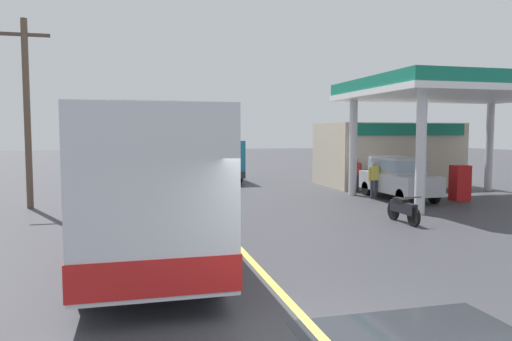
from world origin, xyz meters
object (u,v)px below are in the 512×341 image
object	(u,v)px
motorcycle_parked_forecourt	(403,209)
car_at_pump	(398,176)
pedestrian_near_pump	(356,173)
pedestrian_by_shop	(374,178)
coach_bus_main	(146,179)
minibus_opposing_lane	(219,156)

from	to	relation	value
motorcycle_parked_forecourt	car_at_pump	bearing A→B (deg)	61.02
motorcycle_parked_forecourt	pedestrian_near_pump	xyz separation A→B (m)	(2.30, 8.05, 0.49)
car_at_pump	pedestrian_by_shop	distance (m)	1.04
car_at_pump	pedestrian_by_shop	xyz separation A→B (m)	(-1.01, 0.24, -0.08)
coach_bus_main	pedestrian_by_shop	size ratio (longest dim) A/B	6.65
coach_bus_main	motorcycle_parked_forecourt	distance (m)	8.20
car_at_pump	minibus_opposing_lane	xyz separation A→B (m)	(-6.15, 10.21, 0.46)
minibus_opposing_lane	pedestrian_by_shop	xyz separation A→B (m)	(5.15, -9.97, -0.54)
car_at_pump	pedestrian_near_pump	world-z (taller)	car_at_pump
car_at_pump	pedestrian_near_pump	bearing A→B (deg)	100.78
coach_bus_main	car_at_pump	world-z (taller)	coach_bus_main
minibus_opposing_lane	pedestrian_near_pump	xyz separation A→B (m)	(5.60, -7.31, -0.54)
minibus_opposing_lane	pedestrian_near_pump	distance (m)	9.23
car_at_pump	pedestrian_near_pump	distance (m)	2.96
pedestrian_by_shop	minibus_opposing_lane	bearing A→B (deg)	117.30
motorcycle_parked_forecourt	pedestrian_near_pump	distance (m)	8.39
motorcycle_parked_forecourt	pedestrian_by_shop	size ratio (longest dim) A/B	1.08
pedestrian_near_pump	coach_bus_main	bearing A→B (deg)	-138.33
coach_bus_main	minibus_opposing_lane	world-z (taller)	coach_bus_main
car_at_pump	motorcycle_parked_forecourt	bearing A→B (deg)	-118.98
pedestrian_by_shop	car_at_pump	bearing A→B (deg)	-13.57
minibus_opposing_lane	car_at_pump	bearing A→B (deg)	-58.93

